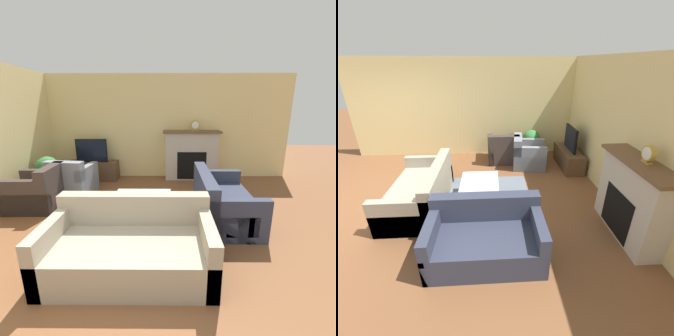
% 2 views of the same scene
% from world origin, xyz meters
% --- Properties ---
extents(wall_back, '(7.84, 0.06, 2.70)m').
position_xyz_m(wall_back, '(0.00, 4.81, 1.35)').
color(wall_back, beige).
rests_on(wall_back, ground_plane).
extents(area_rug, '(2.15, 1.93, 0.00)m').
position_xyz_m(area_rug, '(0.29, 2.24, 0.00)').
color(area_rug, slate).
rests_on(area_rug, ground_plane).
extents(fireplace, '(1.49, 0.45, 1.29)m').
position_xyz_m(fireplace, '(1.32, 4.58, 0.67)').
color(fireplace, '#BCB2A3').
rests_on(fireplace, ground_plane).
extents(tv_stand, '(1.29, 0.46, 0.48)m').
position_xyz_m(tv_stand, '(-1.28, 4.47, 0.24)').
color(tv_stand, brown).
rests_on(tv_stand, ground_plane).
extents(tv, '(0.80, 0.06, 0.60)m').
position_xyz_m(tv, '(-1.28, 4.46, 0.78)').
color(tv, black).
rests_on(tv, tv_stand).
extents(couch_sectional, '(1.91, 1.00, 0.82)m').
position_xyz_m(couch_sectional, '(0.29, 1.07, 0.28)').
color(couch_sectional, '#9E937F').
rests_on(couch_sectional, ground_plane).
extents(couch_loveseat, '(0.92, 1.59, 0.82)m').
position_xyz_m(couch_loveseat, '(1.65, 2.33, 0.29)').
color(couch_loveseat, '#33384C').
rests_on(couch_loveseat, ground_plane).
extents(armchair_by_window, '(0.89, 0.86, 0.82)m').
position_xyz_m(armchair_by_window, '(-1.79, 2.75, 0.30)').
color(armchair_by_window, '#3D332D').
rests_on(armchair_by_window, ground_plane).
extents(armchair_accent, '(0.88, 0.91, 0.82)m').
position_xyz_m(armchair_accent, '(-1.38, 3.39, 0.30)').
color(armchair_accent, gray).
rests_on(armchair_accent, ground_plane).
extents(coffee_table, '(0.95, 0.73, 0.46)m').
position_xyz_m(coffee_table, '(0.29, 2.19, 0.41)').
color(coffee_table, '#333338').
rests_on(coffee_table, ground_plane).
extents(potted_plant, '(0.49, 0.49, 0.82)m').
position_xyz_m(potted_plant, '(-1.99, 3.57, 0.50)').
color(potted_plant, '#47474C').
rests_on(potted_plant, ground_plane).
extents(mantel_clock, '(0.22, 0.07, 0.25)m').
position_xyz_m(mantel_clock, '(1.40, 4.58, 1.42)').
color(mantel_clock, '#B79338').
rests_on(mantel_clock, fireplace).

